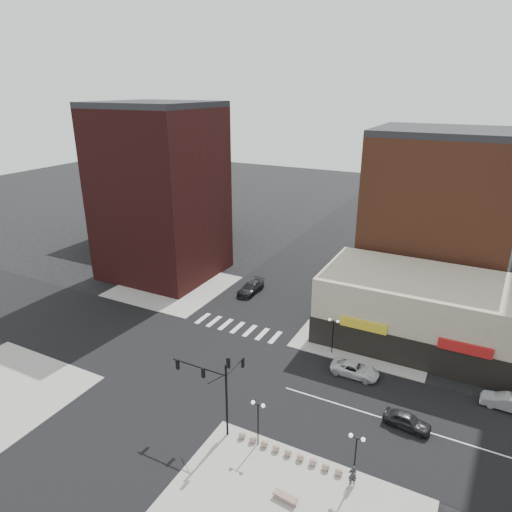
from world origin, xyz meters
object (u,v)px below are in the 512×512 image
at_px(traffic_signal, 218,381).
at_px(street_lamp_se_b, 356,446).
at_px(street_lamp_se_a, 258,413).
at_px(silver_sedan, 507,402).
at_px(street_lamp_ne, 333,327).
at_px(white_suv, 355,369).
at_px(pedestrian, 353,475).
at_px(stone_bench, 285,498).
at_px(dark_sedan_north, 251,288).
at_px(dark_sedan_east, 407,421).

bearing_deg(traffic_signal, street_lamp_se_b, -0.82).
height_order(street_lamp_se_a, silver_sedan, street_lamp_se_a).
distance_m(street_lamp_se_a, street_lamp_ne, 16.03).
bearing_deg(white_suv, pedestrian, -164.13).
distance_m(white_suv, stone_bench, 17.19).
height_order(traffic_signal, dark_sedan_north, traffic_signal).
relative_size(dark_sedan_east, stone_bench, 2.15).
xyz_separation_m(white_suv, dark_sedan_east, (6.12, -5.42, 0.01)).
height_order(street_lamp_se_a, pedestrian, street_lamp_se_a).
relative_size(street_lamp_ne, pedestrian, 2.43).
bearing_deg(dark_sedan_north, white_suv, -32.50).
bearing_deg(street_lamp_ne, street_lamp_se_a, -93.58).
distance_m(traffic_signal, stone_bench, 10.09).
xyz_separation_m(street_lamp_se_b, dark_sedan_north, (-22.37, 25.88, -2.52)).
relative_size(white_suv, pedestrian, 2.85).
xyz_separation_m(traffic_signal, dark_sedan_east, (14.26, 7.63, -4.28)).
relative_size(traffic_signal, pedestrian, 4.54).
height_order(traffic_signal, street_lamp_se_b, traffic_signal).
distance_m(traffic_signal, street_lamp_se_b, 11.88).
xyz_separation_m(street_lamp_se_a, pedestrian, (8.03, -0.41, -2.31)).
bearing_deg(silver_sedan, street_lamp_se_a, -50.11).
bearing_deg(street_lamp_se_a, pedestrian, -2.89).
distance_m(street_lamp_se_a, white_suv, 14.17).
distance_m(pedestrian, stone_bench, 5.27).
relative_size(pedestrian, stone_bench, 0.92).
distance_m(silver_sedan, pedestrian, 18.02).
bearing_deg(silver_sedan, white_suv, -83.41).
relative_size(dark_sedan_east, pedestrian, 2.35).
distance_m(street_lamp_ne, stone_bench, 20.44).
distance_m(white_suv, pedestrian, 14.11).
xyz_separation_m(street_lamp_ne, dark_sedan_east, (9.50, -8.20, -2.61)).
relative_size(street_lamp_se_b, pedestrian, 2.43).
height_order(street_lamp_se_b, silver_sedan, street_lamp_se_b).
xyz_separation_m(street_lamp_se_b, stone_bench, (-3.80, -3.97, -2.94)).
bearing_deg(street_lamp_se_b, street_lamp_se_a, 180.00).
relative_size(traffic_signal, white_suv, 1.59).
bearing_deg(street_lamp_se_b, stone_bench, -133.75).
height_order(dark_sedan_north, stone_bench, dark_sedan_north).
xyz_separation_m(traffic_signal, street_lamp_se_b, (11.76, -0.17, -1.67)).
xyz_separation_m(street_lamp_se_b, silver_sedan, (10.15, 14.50, -2.57)).
xyz_separation_m(street_lamp_se_a, silver_sedan, (18.15, 14.50, -2.57)).
xyz_separation_m(street_lamp_se_a, street_lamp_se_b, (8.00, 0.00, 0.00)).
distance_m(street_lamp_ne, dark_sedan_north, 18.44).
xyz_separation_m(street_lamp_se_b, street_lamp_ne, (-7.00, 16.00, 0.00)).
relative_size(street_lamp_ne, white_suv, 0.85).
relative_size(traffic_signal, street_lamp_se_a, 1.87).
bearing_deg(street_lamp_se_b, traffic_signal, 179.18).
xyz_separation_m(street_lamp_ne, stone_bench, (3.20, -19.97, -2.94)).
relative_size(street_lamp_ne, dark_sedan_east, 1.03).
relative_size(street_lamp_se_a, white_suv, 0.85).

